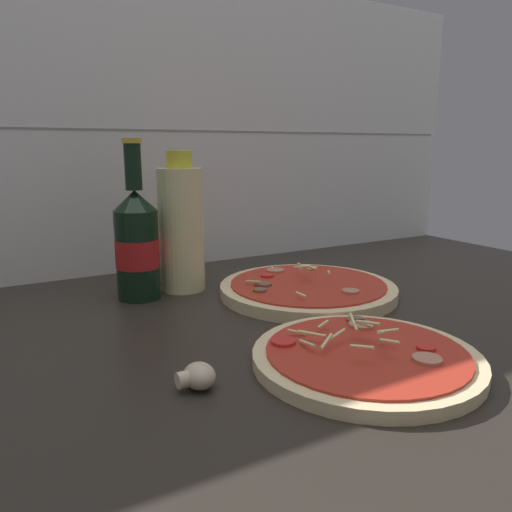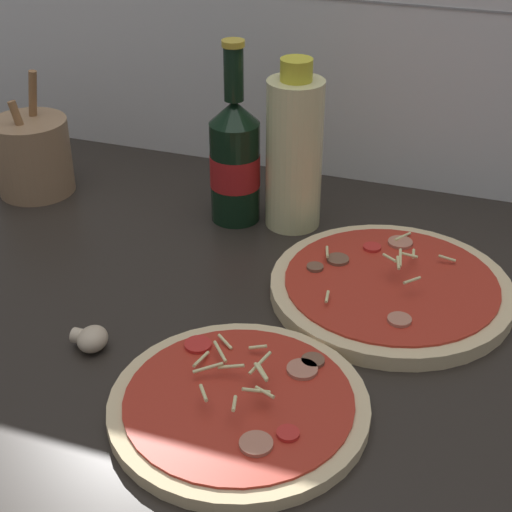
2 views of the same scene
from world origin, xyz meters
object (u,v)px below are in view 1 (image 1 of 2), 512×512
Objects in this scene: mushroom_left at (198,376)px; beer_bottle at (137,243)px; pizza_far at (308,289)px; oil_bottle at (183,227)px; pizza_near at (366,357)px.

beer_bottle is at bearing 82.89° from mushroom_left.
pizza_far is 7.27× the size of mushroom_left.
beer_bottle reaches higher than oil_bottle.
pizza_near is at bearing -68.88° from beer_bottle.
pizza_far is at bearing 36.29° from mushroom_left.
oil_bottle is 5.88× the size of mushroom_left.
pizza_near is 0.89× the size of pizza_far.
beer_bottle is at bearing 111.12° from pizza_near.
mushroom_left is (-18.96, 4.19, 0.47)cm from pizza_near.
oil_bottle is at bearing 99.01° from pizza_near.
pizza_near is 1.01× the size of beer_bottle.
beer_bottle is (-14.73, 38.12, 8.35)cm from pizza_near.
pizza_near is at bearing -80.99° from oil_bottle.
pizza_far is at bearing 68.37° from pizza_near.
pizza_far is at bearing -40.12° from oil_bottle.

